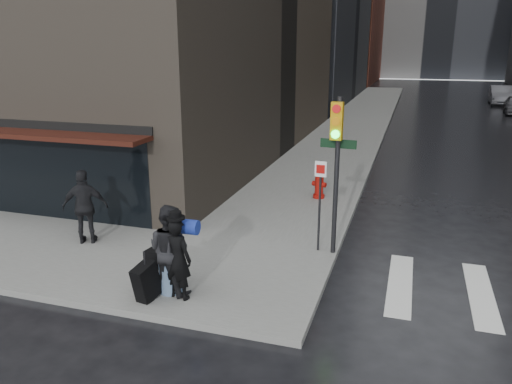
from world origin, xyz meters
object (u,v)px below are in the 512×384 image
man_jeans (169,249)px  parked_car_5 (501,95)px  man_overcoat (171,262)px  traffic_light (335,156)px  man_greycoat (85,207)px  fire_hydrant (319,187)px

man_jeans → parked_car_5: size_ratio=0.38×
man_overcoat → man_jeans: bearing=-47.1°
man_overcoat → man_jeans: size_ratio=0.99×
man_overcoat → traffic_light: traffic_light is taller
man_jeans → traffic_light: traffic_light is taller
man_overcoat → man_jeans: 0.33m
man_overcoat → parked_car_5: 41.42m
man_overcoat → parked_car_5: (11.20, 39.88, -0.11)m
man_greycoat → fire_hydrant: bearing=-154.6°
man_jeans → traffic_light: size_ratio=0.50×
man_overcoat → parked_car_5: size_ratio=0.37×
man_jeans → traffic_light: 4.23m
man_greycoat → fire_hydrant: size_ratio=2.23×
man_overcoat → parked_car_5: bearing=-94.8°
man_overcoat → traffic_light: (2.60, 3.11, 1.62)m
man_jeans → fire_hydrant: (1.64, 7.24, -0.54)m
man_greycoat → fire_hydrant: 7.34m
man_overcoat → traffic_light: bearing=-119.1°
traffic_light → parked_car_5: bearing=81.3°
man_jeans → man_greycoat: (-3.18, 1.73, 0.02)m
traffic_light → fire_hydrant: size_ratio=4.39×
man_greycoat → man_jeans: bearing=128.1°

